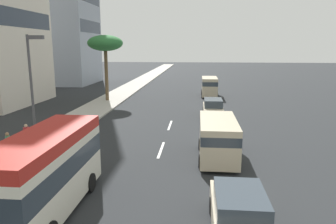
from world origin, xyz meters
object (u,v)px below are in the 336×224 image
Objects in this scene: minibus_third at (46,171)px; palm_tree at (105,44)px; pedestrian_near_lamp at (8,145)px; car_fourth at (239,214)px; pedestrian_mid_block at (27,135)px; van_lead at (218,136)px; street_lamp at (33,84)px; car_second at (213,108)px; van_fifth at (209,86)px.

palm_tree is at bearing -169.00° from minibus_third.
minibus_third reaches higher than pedestrian_near_lamp.
palm_tree reaches higher than car_fourth.
van_lead is at bearing -43.18° from pedestrian_mid_block.
van_lead is 1.16× the size of car_fourth.
pedestrian_mid_block is at bearing 44.66° from street_lamp.
van_lead is 11.84m from pedestrian_mid_block.
van_lead is 0.68× the size of palm_tree.
pedestrian_near_lamp reaches higher than car_second.
pedestrian_mid_block is at bearing -179.63° from palm_tree.
car_second is 2.88× the size of pedestrian_mid_block.
van_fifth is (12.35, -0.08, 0.62)m from car_second.
street_lamp reaches higher than pedestrian_mid_block.
palm_tree is at bearing 24.79° from car_fourth.
minibus_third is at bearing -97.74° from pedestrian_mid_block.
van_fifth is at bearing 21.08° from pedestrian_mid_block.
minibus_third is 0.92× the size of palm_tree.
van_fifth is (31.50, -0.03, 0.62)m from car_fourth.
van_lead is at bearing 69.50° from pedestrian_near_lamp.
van_lead is 10.77m from street_lamp.
van_fifth is 3.00× the size of pedestrian_mid_block.
street_lamp reaches higher than pedestrian_near_lamp.
palm_tree reaches higher than van_fifth.
van_lead is 9.83m from minibus_third.
pedestrian_mid_block is (0.34, 11.83, -0.34)m from van_lead.
palm_tree is at bearing 151.66° from pedestrian_near_lamp.
palm_tree is (20.42, 0.18, 5.69)m from pedestrian_near_lamp.
pedestrian_mid_block is (-23.39, 12.13, -0.42)m from van_fifth.
pedestrian_near_lamp is 3.74m from street_lamp.
car_second is 0.65× the size of minibus_third.
street_lamp is (-19.95, -1.70, -2.30)m from palm_tree.
minibus_third reaches higher than van_lead.
pedestrian_near_lamp is 1.02× the size of pedestrian_mid_block.
van_fifth is 28.17m from pedestrian_near_lamp.
street_lamp is at bearing 78.29° from pedestrian_near_lamp.
car_fourth is (-19.14, -0.05, 0.01)m from car_second.
palm_tree is (26.46, 12.22, 5.91)m from car_fourth.
street_lamp is (5.66, 3.27, 2.65)m from minibus_third.
minibus_third is 7.06m from street_lamp.
van_fifth is 27.29m from street_lamp.
van_fifth is at bearing -22.88° from street_lamp.
van_fifth is 0.68× the size of street_lamp.
pedestrian_mid_block is (-11.03, 12.05, 0.20)m from car_second.
pedestrian_near_lamp is 0.21× the size of palm_tree.
minibus_third is at bearing 83.33° from car_fourth.
van_lead reaches higher than pedestrian_near_lamp.
car_second is at bearing 108.69° from pedestrian_near_lamp.
van_lead is at bearing 2.01° from car_fourth.
car_second is 1.01× the size of car_fourth.
minibus_third is 7.36m from car_fourth.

